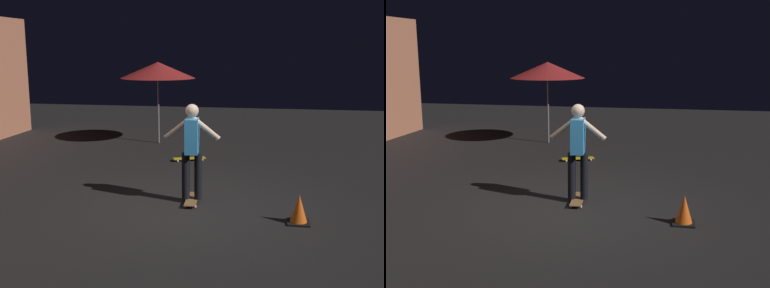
# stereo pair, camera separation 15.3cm
# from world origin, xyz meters

# --- Properties ---
(ground_plane) EXTENTS (28.00, 28.00, 0.00)m
(ground_plane) POSITION_xyz_m (0.00, 0.00, 0.00)
(ground_plane) COLOR black
(patio_umbrella) EXTENTS (2.10, 2.10, 2.30)m
(patio_umbrella) POSITION_xyz_m (5.47, 1.78, 2.07)
(patio_umbrella) COLOR slate
(patio_umbrella) RESTS_ON ground_plane
(skateboard_ridden) EXTENTS (0.79, 0.26, 0.07)m
(skateboard_ridden) POSITION_xyz_m (0.34, -0.09, 0.06)
(skateboard_ridden) COLOR olive
(skateboard_ridden) RESTS_ON ground_plane
(skateboard_spare) EXTENTS (0.47, 0.80, 0.07)m
(skateboard_spare) POSITION_xyz_m (3.43, 0.51, 0.06)
(skateboard_spare) COLOR gold
(skateboard_spare) RESTS_ON ground_plane
(skater) EXTENTS (0.39, 0.99, 1.67)m
(skater) POSITION_xyz_m (0.34, -0.09, 1.04)
(skater) COLOR black
(skater) RESTS_ON skateboard_ridden
(traffic_cone) EXTENTS (0.34, 0.34, 0.46)m
(traffic_cone) POSITION_xyz_m (-0.38, -1.89, 0.21)
(traffic_cone) COLOR black
(traffic_cone) RESTS_ON ground_plane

